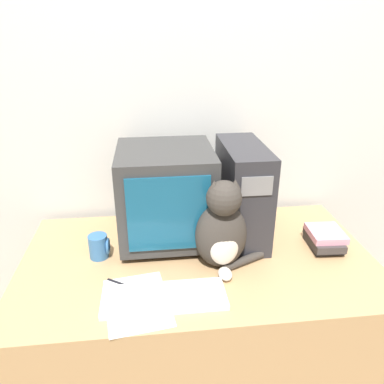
% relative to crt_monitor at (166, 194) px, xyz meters
% --- Properties ---
extents(wall_back, '(7.00, 0.05, 2.50)m').
position_rel_crt_monitor_xyz_m(wall_back, '(0.12, 0.31, 0.31)').
color(wall_back, silver).
rests_on(wall_back, ground_plane).
extents(desk, '(1.43, 0.81, 0.72)m').
position_rel_crt_monitor_xyz_m(desk, '(0.12, -0.16, -0.57)').
color(desk, tan).
rests_on(desk, ground_plane).
extents(crt_monitor, '(0.39, 0.40, 0.41)m').
position_rel_crt_monitor_xyz_m(crt_monitor, '(0.00, 0.00, 0.00)').
color(crt_monitor, '#333333').
rests_on(crt_monitor, desk).
extents(computer_tower, '(0.17, 0.41, 0.42)m').
position_rel_crt_monitor_xyz_m(computer_tower, '(0.33, -0.01, -0.00)').
color(computer_tower, '#28282D').
rests_on(computer_tower, desk).
extents(keyboard, '(0.43, 0.16, 0.02)m').
position_rel_crt_monitor_xyz_m(keyboard, '(-0.03, -0.41, -0.20)').
color(keyboard, silver).
rests_on(keyboard, desk).
extents(cat, '(0.29, 0.21, 0.37)m').
position_rel_crt_monitor_xyz_m(cat, '(0.20, -0.24, -0.05)').
color(cat, '#38332D').
rests_on(cat, desk).
extents(book_stack, '(0.15, 0.19, 0.08)m').
position_rel_crt_monitor_xyz_m(book_stack, '(0.66, -0.15, -0.17)').
color(book_stack, '#383333').
rests_on(book_stack, desk).
extents(pen, '(0.12, 0.08, 0.01)m').
position_rel_crt_monitor_xyz_m(pen, '(-0.18, -0.32, -0.21)').
color(pen, black).
rests_on(pen, desk).
extents(paper_sheet, '(0.25, 0.32, 0.00)m').
position_rel_crt_monitor_xyz_m(paper_sheet, '(-0.13, -0.41, -0.21)').
color(paper_sheet, white).
rests_on(paper_sheet, desk).
extents(mug, '(0.08, 0.08, 0.10)m').
position_rel_crt_monitor_xyz_m(mug, '(-0.28, -0.12, -0.16)').
color(mug, '#33669E').
rests_on(mug, desk).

